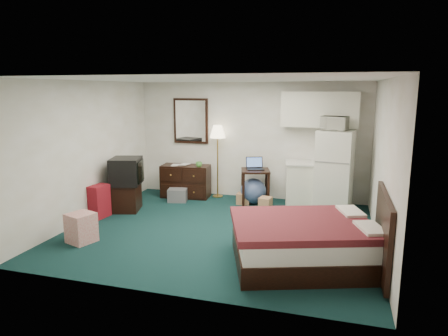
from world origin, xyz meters
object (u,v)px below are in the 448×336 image
(floor_lamp, at_px, (218,162))
(bed, at_px, (305,243))
(dresser, at_px, (186,181))
(desk, at_px, (255,187))
(kitchen_counter, at_px, (306,185))
(suitcase, at_px, (99,201))
(fridge, at_px, (334,172))
(tv_stand, at_px, (125,197))

(floor_lamp, distance_m, bed, 3.72)
(dresser, height_order, floor_lamp, floor_lamp)
(desk, bearing_deg, dresser, 161.25)
(floor_lamp, distance_m, kitchen_counter, 1.96)
(desk, distance_m, suitcase, 3.10)
(floor_lamp, relative_size, desk, 2.20)
(kitchen_counter, relative_size, fridge, 0.55)
(desk, height_order, kitchen_counter, kitchen_counter)
(floor_lamp, distance_m, suitcase, 2.66)
(fridge, relative_size, bed, 0.85)
(dresser, xyz_separation_m, kitchen_counter, (2.59, 0.08, 0.08))
(kitchen_counter, xyz_separation_m, bed, (0.23, -2.85, -0.13))
(kitchen_counter, distance_m, fridge, 0.72)
(kitchen_counter, bearing_deg, fridge, -34.36)
(floor_lamp, bearing_deg, kitchen_counter, -4.17)
(desk, xyz_separation_m, fridge, (1.57, -0.12, 0.43))
(desk, bearing_deg, bed, -80.86)
(floor_lamp, relative_size, suitcase, 2.59)
(bed, bearing_deg, floor_lamp, 106.85)
(kitchen_counter, bearing_deg, floor_lamp, 167.78)
(floor_lamp, relative_size, kitchen_counter, 1.83)
(bed, bearing_deg, desk, 95.96)
(floor_lamp, bearing_deg, tv_stand, -134.31)
(dresser, xyz_separation_m, suitcase, (-1.01, -1.79, -0.05))
(bed, relative_size, tv_stand, 3.22)
(dresser, bearing_deg, floor_lamp, 13.32)
(kitchen_counter, height_order, fridge, fridge)
(dresser, distance_m, kitchen_counter, 2.60)
(floor_lamp, height_order, bed, floor_lamp)
(floor_lamp, xyz_separation_m, suitcase, (-1.68, -2.01, -0.49))
(kitchen_counter, height_order, tv_stand, kitchen_counter)
(floor_lamp, relative_size, bed, 0.85)
(fridge, height_order, suitcase, fridge)
(suitcase, bearing_deg, tv_stand, 73.62)
(suitcase, bearing_deg, dresser, 68.23)
(desk, height_order, tv_stand, desk)
(tv_stand, height_order, suitcase, suitcase)
(fridge, xyz_separation_m, tv_stand, (-3.92, -1.06, -0.53))
(kitchen_counter, distance_m, bed, 2.87)
(desk, relative_size, bed, 0.39)
(desk, relative_size, fridge, 0.45)
(tv_stand, distance_m, suitcase, 0.58)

